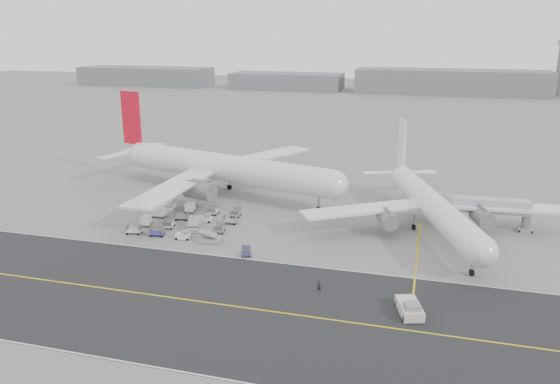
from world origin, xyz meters
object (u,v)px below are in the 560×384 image
(airliner_a, at_px, (221,167))
(jet_bridge, at_px, (489,207))
(airliner_b, at_px, (431,204))
(pushback_tug, at_px, (410,308))
(ground_crew_a, at_px, (319,286))

(airliner_a, xyz_separation_m, jet_bridge, (57.88, -7.74, -2.11))
(airliner_b, bearing_deg, pushback_tug, -112.61)
(airliner_a, bearing_deg, jet_bridge, -81.93)
(ground_crew_a, bearing_deg, jet_bridge, 61.43)
(ground_crew_a, bearing_deg, pushback_tug, -5.71)
(pushback_tug, relative_size, jet_bridge, 0.47)
(pushback_tug, height_order, jet_bridge, jet_bridge)
(pushback_tug, xyz_separation_m, ground_crew_a, (-13.09, 3.19, -0.05))
(pushback_tug, distance_m, ground_crew_a, 13.47)
(pushback_tug, bearing_deg, ground_crew_a, 149.40)
(jet_bridge, bearing_deg, ground_crew_a, -127.72)
(jet_bridge, bearing_deg, airliner_b, -160.82)
(airliner_a, relative_size, pushback_tug, 8.23)
(ground_crew_a, bearing_deg, airliner_b, 71.80)
(airliner_b, relative_size, jet_bridge, 3.03)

